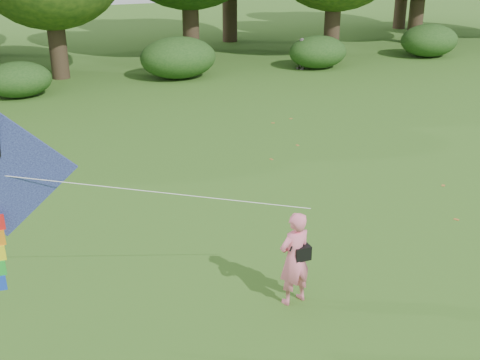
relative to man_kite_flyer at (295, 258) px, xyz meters
name	(u,v)px	position (x,y,z in m)	size (l,w,h in m)	color
ground	(312,285)	(0.57, 0.33, -0.88)	(100.00, 100.00, 0.00)	#265114
man_kite_flyer	(295,258)	(0.00, 0.00, 0.00)	(0.64, 0.42, 1.77)	pink
bystander_right	(301,54)	(9.68, 17.80, -0.13)	(0.89, 0.37, 1.51)	gray
crossbody_bag	(301,252)	(0.12, -0.03, 0.12)	(0.43, 0.20, 0.71)	black
flying_kite	(1,178)	(-4.54, 0.75, 1.96)	(5.92, 1.17, 3.03)	#225E96
shrub_band	(97,67)	(-0.15, 17.93, -0.03)	(39.15, 3.22, 1.88)	#264919
fallen_leaves	(292,169)	(3.03, 5.87, -0.88)	(10.06, 13.17, 0.01)	#995F29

